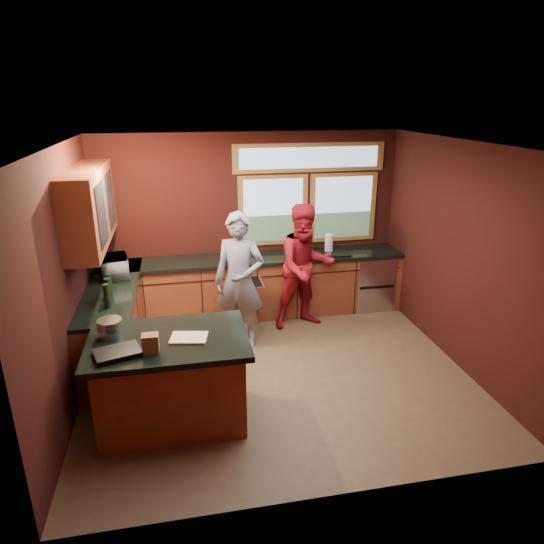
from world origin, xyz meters
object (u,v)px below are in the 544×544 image
object	(u,v)px
island	(171,379)
stock_pot	(110,328)
person_grey	(239,281)
cutting_board	(189,338)
person_red	(305,267)

from	to	relation	value
island	stock_pot	world-z (taller)	stock_pot
person_grey	cutting_board	world-z (taller)	person_grey
person_red	person_grey	bearing A→B (deg)	-165.61
island	person_red	bearing A→B (deg)	45.13
person_grey	stock_pot	world-z (taller)	person_grey
person_grey	person_red	bearing A→B (deg)	46.19
island	person_grey	world-z (taller)	person_grey
person_red	island	bearing A→B (deg)	-143.01
person_grey	cutting_board	size ratio (longest dim) A/B	5.20
cutting_board	stock_pot	bearing A→B (deg)	165.07
person_grey	cutting_board	distance (m)	1.69
island	person_grey	bearing A→B (deg)	58.86
stock_pot	person_grey	bearing A→B (deg)	42.75
person_grey	cutting_board	bearing A→B (deg)	-90.80
cutting_board	stock_pot	xyz separation A→B (m)	(-0.75, 0.20, 0.08)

